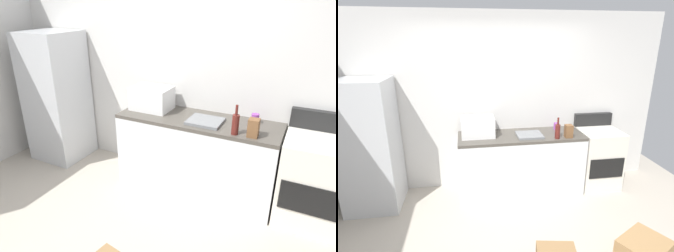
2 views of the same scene
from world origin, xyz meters
The scene contains 10 objects.
ground_plane centered at (0.00, 0.00, 0.00)m, with size 6.00×6.00×0.00m, color #B2A899.
wall_back centered at (0.00, 1.55, 1.30)m, with size 5.00×0.10×2.60m, color silver.
kitchen_counter centered at (0.30, 1.20, 0.45)m, with size 1.80×0.60×0.90m.
refrigerator centered at (-1.75, 1.15, 0.87)m, with size 0.68×0.66×1.75m, color silver.
stove_oven centered at (1.52, 1.21, 0.47)m, with size 0.60×0.61×1.10m.
microwave centered at (-0.31, 1.26, 1.04)m, with size 0.46×0.34×0.27m, color white.
sink_basin centered at (0.41, 1.13, 0.92)m, with size 0.36×0.32×0.03m, color slate.
wine_bottle centered at (0.77, 0.98, 1.01)m, with size 0.07×0.07×0.30m.
coffee_mug centered at (0.88, 1.36, 0.95)m, with size 0.08×0.08×0.10m, color purple.
knife_block centered at (0.94, 1.00, 0.99)m, with size 0.10×0.10×0.18m, color brown.
Camera 1 is at (1.37, -1.68, 2.11)m, focal length 31.92 mm.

